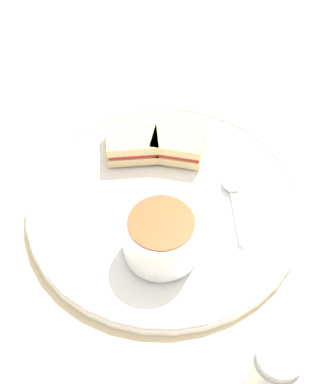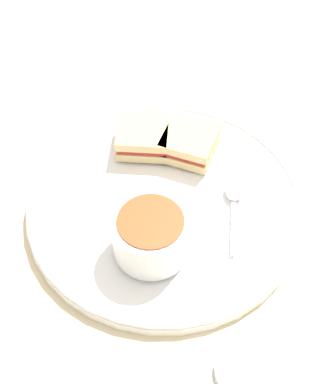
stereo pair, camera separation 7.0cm
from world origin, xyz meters
name	(u,v)px [view 2 (the right image)]	position (x,y,z in m)	size (l,w,h in m)	color
ground_plane	(164,208)	(0.00, 0.00, 0.00)	(2.40, 2.40, 0.00)	beige
plate	(164,203)	(0.00, 0.00, 0.01)	(0.37, 0.37, 0.02)	white
soup_bowl	(151,235)	(0.07, 0.04, 0.05)	(0.09, 0.09, 0.06)	white
spoon	(234,197)	(-0.06, 0.07, 0.02)	(0.10, 0.08, 0.01)	silver
sandwich_half_near	(189,143)	(-0.09, -0.03, 0.04)	(0.09, 0.09, 0.03)	#DBBC7F
sandwich_half_far	(143,136)	(-0.06, -0.09, 0.04)	(0.10, 0.10, 0.03)	#DBBC7F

